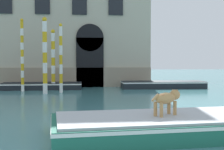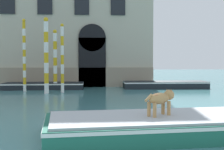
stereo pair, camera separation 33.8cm
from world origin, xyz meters
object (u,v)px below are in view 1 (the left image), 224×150
Objects in this scene: dog_on_deck at (167,98)px; mooring_pole_0 at (61,58)px; boat_moored_near_palazzo at (42,86)px; mooring_pole_4 at (45,55)px; boat_moored_far at (163,84)px; mooring_pole_2 at (53,59)px; boat_foreground at (211,123)px; mooring_pole_3 at (22,55)px.

mooring_pole_0 reaches higher than dog_on_deck.
boat_moored_near_palazzo is 3.49m from mooring_pole_4.
boat_moored_far is 1.46× the size of mooring_pole_2.
boat_moored_far is 8.32m from mooring_pole_4.
boat_foreground is at bearing -67.66° from mooring_pole_2.
dog_on_deck is at bearing -73.02° from mooring_pole_0.
boat_moored_far is at bearing -0.71° from boat_moored_near_palazzo.
mooring_pole_4 is (-0.87, -0.51, 0.15)m from mooring_pole_0.
mooring_pole_2 is 0.89× the size of mooring_pole_4.
mooring_pole_0 reaches higher than boat_moored_near_palazzo.
mooring_pole_0 is at bearing 30.32° from mooring_pole_4.
boat_foreground is at bearing -65.37° from boat_moored_near_palazzo.
mooring_pole_3 reaches higher than mooring_pole_0.
mooring_pole_4 is at bearing -159.73° from boat_moored_far.
boat_moored_far is at bearing 8.00° from mooring_pole_3.
boat_foreground is at bearing -59.30° from mooring_pole_3.
mooring_pole_2 is (-3.91, 12.62, 1.01)m from dog_on_deck.
boat_moored_near_palazzo is 8.16m from boat_moored_far.
mooring_pole_3 is at bearing 158.97° from mooring_pole_0.
mooring_pole_2 is 1.99m from mooring_pole_3.
mooring_pole_3 is 1.02× the size of mooring_pole_4.
mooring_pole_0 is at bearing -21.03° from mooring_pole_3.
mooring_pole_2 is 0.87× the size of mooring_pole_3.
dog_on_deck is at bearing -67.99° from mooring_pole_4.
boat_foreground is 13.71m from mooring_pole_3.
boat_moored_far is (2.21, 12.95, -0.03)m from boat_foreground.
dog_on_deck is at bearing -70.14° from boat_moored_near_palazzo.
dog_on_deck is at bearing -72.78° from mooring_pole_2.
mooring_pole_4 is (-7.62, -2.71, 1.95)m from boat_moored_far.
mooring_pole_2 reaches higher than dog_on_deck.
mooring_pole_2 is (0.81, -0.56, 1.74)m from boat_moored_near_palazzo.
boat_moored_near_palazzo is 1.20× the size of mooring_pole_4.
mooring_pole_0 is (1.40, -2.32, 1.83)m from boat_moored_near_palazzo.
boat_moored_far is 9.44m from mooring_pole_3.
mooring_pole_0 reaches higher than mooring_pole_2.
boat_moored_near_palazzo is 1.18× the size of mooring_pole_3.
mooring_pole_4 is at bearing -149.68° from mooring_pole_0.
mooring_pole_3 reaches higher than mooring_pole_4.
boat_moored_far is at bearing 19.55° from mooring_pole_4.
boat_foreground is at bearing -62.14° from mooring_pole_4.
boat_foreground is 1.94× the size of mooring_pole_4.
boat_moored_near_palazzo is (-4.72, 13.18, -0.73)m from dog_on_deck.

